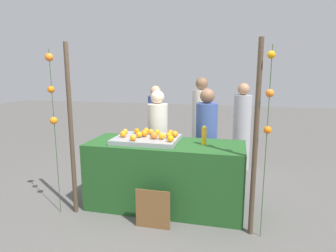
{
  "coord_description": "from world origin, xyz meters",
  "views": [
    {
      "loc": [
        0.92,
        -3.65,
        1.86
      ],
      "look_at": [
        0.0,
        0.15,
        1.11
      ],
      "focal_mm": 31.18,
      "sensor_mm": 36.0,
      "label": 1
    }
  ],
  "objects_px": {
    "orange_1": "(154,136)",
    "vendor_left": "(158,143)",
    "chalkboard_sign": "(153,210)",
    "vendor_right": "(206,145)",
    "juice_bottle": "(204,136)",
    "orange_0": "(154,135)",
    "stall_counter": "(165,175)"
  },
  "relations": [
    {
      "from": "orange_1",
      "to": "vendor_left",
      "type": "xyz_separation_m",
      "value": [
        -0.16,
        0.74,
        -0.29
      ]
    },
    {
      "from": "chalkboard_sign",
      "to": "vendor_right",
      "type": "distance_m",
      "value": 1.41
    },
    {
      "from": "juice_bottle",
      "to": "vendor_left",
      "type": "relative_size",
      "value": 0.16
    },
    {
      "from": "orange_1",
      "to": "chalkboard_sign",
      "type": "height_order",
      "value": "orange_1"
    },
    {
      "from": "chalkboard_sign",
      "to": "vendor_left",
      "type": "bearing_deg",
      "value": 102.82
    },
    {
      "from": "orange_1",
      "to": "juice_bottle",
      "type": "bearing_deg",
      "value": 7.88
    },
    {
      "from": "juice_bottle",
      "to": "orange_0",
      "type": "bearing_deg",
      "value": 179.77
    },
    {
      "from": "juice_bottle",
      "to": "chalkboard_sign",
      "type": "height_order",
      "value": "juice_bottle"
    },
    {
      "from": "vendor_left",
      "to": "vendor_right",
      "type": "height_order",
      "value": "vendor_right"
    },
    {
      "from": "stall_counter",
      "to": "vendor_right",
      "type": "height_order",
      "value": "vendor_right"
    },
    {
      "from": "orange_0",
      "to": "chalkboard_sign",
      "type": "bearing_deg",
      "value": -75.35
    },
    {
      "from": "stall_counter",
      "to": "orange_0",
      "type": "distance_m",
      "value": 0.58
    },
    {
      "from": "juice_bottle",
      "to": "chalkboard_sign",
      "type": "bearing_deg",
      "value": -130.26
    },
    {
      "from": "stall_counter",
      "to": "vendor_left",
      "type": "relative_size",
      "value": 1.34
    },
    {
      "from": "chalkboard_sign",
      "to": "vendor_right",
      "type": "height_order",
      "value": "vendor_right"
    },
    {
      "from": "chalkboard_sign",
      "to": "juice_bottle",
      "type": "bearing_deg",
      "value": 49.74
    },
    {
      "from": "orange_0",
      "to": "vendor_left",
      "type": "height_order",
      "value": "vendor_left"
    },
    {
      "from": "orange_0",
      "to": "vendor_left",
      "type": "xyz_separation_m",
      "value": [
        -0.13,
        0.65,
        -0.28
      ]
    },
    {
      "from": "orange_0",
      "to": "juice_bottle",
      "type": "distance_m",
      "value": 0.68
    },
    {
      "from": "vendor_right",
      "to": "chalkboard_sign",
      "type": "bearing_deg",
      "value": -111.61
    },
    {
      "from": "vendor_left",
      "to": "juice_bottle",
      "type": "bearing_deg",
      "value": -38.97
    },
    {
      "from": "juice_bottle",
      "to": "chalkboard_sign",
      "type": "distance_m",
      "value": 1.12
    },
    {
      "from": "chalkboard_sign",
      "to": "vendor_left",
      "type": "distance_m",
      "value": 1.38
    },
    {
      "from": "orange_0",
      "to": "juice_bottle",
      "type": "relative_size",
      "value": 0.31
    },
    {
      "from": "stall_counter",
      "to": "orange_0",
      "type": "bearing_deg",
      "value": 170.09
    },
    {
      "from": "juice_bottle",
      "to": "vendor_right",
      "type": "xyz_separation_m",
      "value": [
        -0.03,
        0.61,
        -0.28
      ]
    },
    {
      "from": "stall_counter",
      "to": "chalkboard_sign",
      "type": "bearing_deg",
      "value": -90.67
    },
    {
      "from": "stall_counter",
      "to": "juice_bottle",
      "type": "height_order",
      "value": "juice_bottle"
    },
    {
      "from": "orange_0",
      "to": "vendor_right",
      "type": "relative_size",
      "value": 0.05
    },
    {
      "from": "juice_bottle",
      "to": "vendor_right",
      "type": "relative_size",
      "value": 0.15
    },
    {
      "from": "orange_1",
      "to": "chalkboard_sign",
      "type": "distance_m",
      "value": 0.94
    },
    {
      "from": "juice_bottle",
      "to": "vendor_left",
      "type": "height_order",
      "value": "vendor_left"
    }
  ]
}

